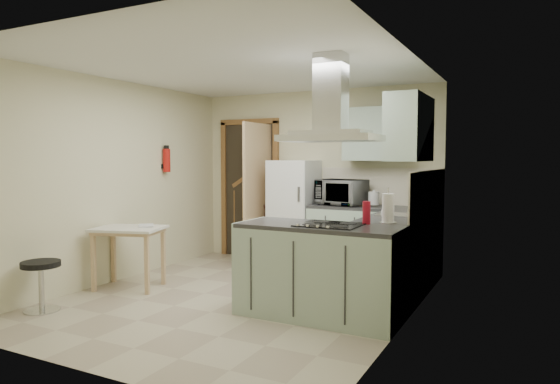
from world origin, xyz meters
The scene contains 28 objects.
floor centered at (0.00, 0.00, 0.00)m, with size 4.20×4.20×0.00m, color #B3A88B.
ceiling centered at (0.00, 0.00, 2.50)m, with size 4.20×4.20×0.00m, color silver.
back_wall centered at (0.00, 2.10, 1.25)m, with size 3.60×3.60×0.00m, color beige.
left_wall centered at (-1.80, 0.00, 1.25)m, with size 4.20×4.20×0.00m, color beige.
right_wall centered at (1.80, 0.00, 1.25)m, with size 4.20×4.20×0.00m, color beige.
doorway centered at (-1.10, 2.07, 1.05)m, with size 1.10×0.12×2.10m, color brown.
fridge centered at (-0.20, 1.80, 0.75)m, with size 0.60×0.60×1.50m, color white.
counter_back centered at (0.66, 1.80, 0.45)m, with size 1.08×0.60×0.90m, color #9EB2A0.
counter_right centered at (1.50, 1.12, 0.45)m, with size 0.60×1.95×0.90m, color #9EB2A0.
splashback centered at (0.96, 2.09, 1.15)m, with size 1.68×0.02×0.50m, color beige.
wall_cabinet_back centered at (0.95, 1.93, 1.85)m, with size 0.85×0.35×0.70m, color #9EB2A0.
wall_cabinet_right centered at (1.62, 0.85, 1.85)m, with size 0.35×0.90×0.70m, color #9EB2A0.
peninsula centered at (1.02, -0.18, 0.45)m, with size 1.55×0.65×0.90m, color #9EB2A0.
hob centered at (1.12, -0.18, 0.91)m, with size 0.58×0.50×0.01m, color black.
extractor_hood centered at (1.12, -0.18, 1.72)m, with size 0.90×0.55×0.10m, color silver.
sink centered at (1.50, 0.95, 0.91)m, with size 0.45×0.40×0.01m, color silver.
fire_extinguisher centered at (-1.74, 0.90, 1.50)m, with size 0.10×0.10×0.32m, color #B2140F.
drop_leaf_table centered at (-1.39, -0.21, 0.36)m, with size 0.77×0.58×0.72m, color #D4AF83.
bentwood_chair centered at (-0.85, 1.73, 0.42)m, with size 0.37×0.37×0.83m, color #4A2F18.
stool centered at (-1.53, -1.28, 0.25)m, with size 0.38×0.38×0.51m, color black.
microwave centered at (0.51, 1.79, 1.07)m, with size 0.62×0.42×0.34m, color black.
kettle centered at (0.95, 1.82, 1.01)m, with size 0.14×0.14×0.21m, color silver.
cereal_box centered at (0.79, 1.85, 1.03)m, with size 0.07×0.17×0.26m, color gold.
soap_bottle centered at (1.66, 1.25, 1.00)m, with size 0.09×0.09×0.20m, color silver.
paper_towel centered at (1.57, 0.22, 1.05)m, with size 0.12×0.12×0.30m, color white.
cup centered at (1.50, 0.47, 0.95)m, with size 0.13×0.13×0.10m, color white.
red_bottle centered at (1.41, 0.06, 1.01)m, with size 0.08×0.08×0.22m, color #B10F24.
book centered at (-1.33, -0.11, 0.78)m, with size 0.17×0.24×0.11m, color #9E3446.
Camera 1 is at (2.85, -4.56, 1.54)m, focal length 32.00 mm.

